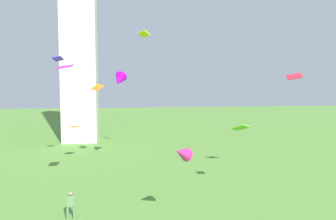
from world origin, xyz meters
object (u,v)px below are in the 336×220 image
Objects in this scene: kite_flying_1 at (74,127)px; kite_flying_2 at (119,80)px; kite_flying_5 at (240,128)px; kite_flying_3 at (182,153)px; kite_flying_6 at (65,67)px; kite_flying_0 at (58,59)px; kite_flying_9 at (294,76)px; person_4 at (71,204)px; kite_flying_4 at (144,34)px; kite_flying_7 at (98,87)px.

kite_flying_1 is 7.90m from kite_flying_2.
kite_flying_1 is at bearing -141.61° from kite_flying_5.
kite_flying_6 is (-7.02, 5.77, 4.99)m from kite_flying_3.
kite_flying_0 is 21.32m from kite_flying_9.
kite_flying_3 is (6.36, -2.67, 3.50)m from person_4.
kite_flying_5 is at bearing -88.55° from kite_flying_0.
kite_flying_3 is at bearing -58.07° from kite_flying_2.
kite_flying_4 is (2.65, 2.67, 4.92)m from kite_flying_2.
kite_flying_6 is at bearing -0.69° from kite_flying_9.
kite_flying_5 is 1.24× the size of kite_flying_6.
kite_flying_2 is (3.00, 11.51, 7.76)m from person_4.
kite_flying_5 is at bearing -145.46° from kite_flying_4.
kite_flying_0 is at bearing 11.80° from kite_flying_1.
kite_flying_6 is at bearing -159.33° from kite_flying_0.
kite_flying_9 is at bearing -41.04° from kite_flying_5.
kite_flying_9 reaches higher than kite_flying_7.
kite_flying_2 is 3.31m from kite_flying_7.
kite_flying_6 is (2.07, -8.90, -1.31)m from kite_flying_0.
kite_flying_0 is 0.81× the size of kite_flying_7.
kite_flying_3 is at bearing -68.11° from kite_flying_5.
kite_flying_6 is 14.97m from kite_flying_9.
kite_flying_7 is (-5.57, 16.54, 3.57)m from kite_flying_3.
kite_flying_2 is 2.41× the size of kite_flying_9.
kite_flying_4 is 7.43m from kite_flying_7.
kite_flying_7 is at bearing 88.25° from kite_flying_1.
kite_flying_0 is at bearing -22.21° from kite_flying_9.
kite_flying_7 is (3.52, 1.87, -2.73)m from kite_flying_0.
kite_flying_0 is 7.76m from kite_flying_1.
kite_flying_4 is (7.52, -1.13, 9.85)m from kite_flying_1.
kite_flying_7 is 1.62× the size of kite_flying_9.
person_4 is 1.21× the size of kite_flying_6.
person_4 is 1.16× the size of kite_flying_1.
kite_flying_5 is at bearing 104.38° from kite_flying_3.
kite_flying_1 is 17.55m from kite_flying_5.
person_4 is at bearing -90.21° from kite_flying_5.
kite_flying_0 is 4.83m from kite_flying_7.
kite_flying_1 is (0.87, 3.30, -6.97)m from kite_flying_0.
kite_flying_1 is at bearing -7.10° from kite_flying_0.
kite_flying_9 is at bearing -13.39° from person_4.
kite_flying_4 is at bearing -27.47° from kite_flying_6.
kite_flying_0 is 0.55× the size of kite_flying_2.
kite_flying_1 is at bearing 160.68° from kite_flying_2.
kite_flying_9 is (14.18, -4.74, -0.75)m from kite_flying_6.
kite_flying_6 is 1.58× the size of kite_flying_9.
kite_flying_2 reaches higher than kite_flying_3.
kite_flying_9 is (15.38, -16.94, 4.92)m from kite_flying_1.
kite_flying_9 reaches higher than kite_flying_3.
kite_flying_0 reaches higher than kite_flying_7.
kite_flying_2 is at bearing 103.54° from kite_flying_4.
kite_flying_2 is at bearing 68.90° from person_4.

